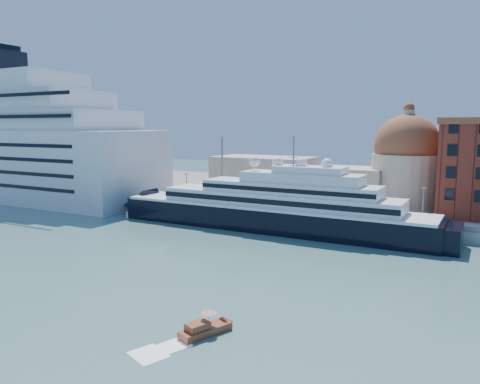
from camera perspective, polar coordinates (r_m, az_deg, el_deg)
The scene contains 9 objects.
ground at distance 86.57m, azimuth -1.94°, elevation -7.58°, with size 400.00×400.00×0.00m, color #386260.
quay at distance 116.08m, azimuth 6.62°, elevation -2.98°, with size 180.00×10.00×2.50m, color gray.
land at distance 154.40m, azimuth 12.34°, elevation -0.47°, with size 260.00×72.00×2.00m, color slate.
quay_fence at distance 111.64m, azimuth 5.77°, elevation -2.44°, with size 180.00×0.10×1.20m, color slate.
superyacht at distance 107.20m, azimuth 2.48°, elevation -2.19°, with size 83.43×11.57×24.93m.
service_barge at distance 122.24m, azimuth -10.35°, elevation -2.69°, with size 13.91×8.03×2.97m.
water_taxi at distance 54.83m, azimuth -4.40°, elevation -16.29°, with size 4.14×6.56×2.96m.
church at distance 134.98m, azimuth 13.00°, elevation 2.55°, with size 66.00×18.00×25.50m.
lamp_posts at distance 118.50m, azimuth 0.68°, elevation 1.50°, with size 120.80×2.40×18.00m.
Camera 1 is at (42.44, -71.78, 23.25)m, focal length 35.00 mm.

